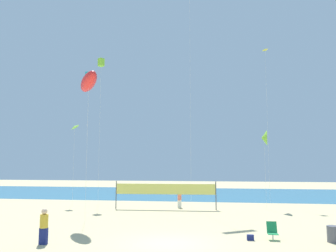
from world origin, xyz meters
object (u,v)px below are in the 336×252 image
at_px(beach_handbag, 250,238).
at_px(beachgoer_coral_shirt, 180,199).
at_px(kite_lime_diamond, 74,127).
at_px(trash_barrel, 333,234).
at_px(folding_beach_chair, 272,230).
at_px(kite_lime_delta, 264,138).
at_px(volleyball_net, 165,190).
at_px(kite_lime_box, 101,63).
at_px(beachgoer_mustard_shirt, 44,225).
at_px(kite_red_inflatable, 89,82).
at_px(kite_yellow_diamond, 265,55).

bearing_deg(beach_handbag, beachgoer_coral_shirt, 112.52).
bearing_deg(kite_lime_diamond, trash_barrel, -32.64).
relative_size(beachgoer_coral_shirt, folding_beach_chair, 1.71).
height_order(trash_barrel, kite_lime_delta, kite_lime_delta).
relative_size(folding_beach_chair, volleyball_net, 0.10).
bearing_deg(volleyball_net, folding_beach_chair, -55.57).
distance_m(beach_handbag, kite_lime_box, 23.98).
height_order(beach_handbag, kite_lime_delta, kite_lime_delta).
bearing_deg(beachgoer_coral_shirt, kite_lime_box, 142.16).
xyz_separation_m(folding_beach_chair, kite_lime_diamond, (-16.54, 12.27, 7.00)).
relative_size(beachgoer_mustard_shirt, beachgoer_coral_shirt, 1.13).
bearing_deg(beach_handbag, kite_lime_box, 133.47).
bearing_deg(folding_beach_chair, kite_red_inflatable, 134.22).
distance_m(kite_lime_diamond, kite_yellow_diamond, 20.88).
bearing_deg(volleyball_net, kite_lime_diamond, 169.92).
bearing_deg(kite_lime_delta, beachgoer_coral_shirt, -177.62).
bearing_deg(beach_handbag, volleyball_net, 119.20).
bearing_deg(kite_lime_diamond, beachgoer_mustard_shirt, -70.49).
height_order(trash_barrel, kite_red_inflatable, kite_red_inflatable).
relative_size(beachgoer_mustard_shirt, beach_handbag, 4.87).
distance_m(volleyball_net, beach_handbag, 12.66).
height_order(beach_handbag, kite_red_inflatable, kite_red_inflatable).
xyz_separation_m(trash_barrel, kite_lime_box, (-17.41, 13.91, 13.87)).
relative_size(kite_lime_box, kite_yellow_diamond, 0.92).
relative_size(beachgoer_mustard_shirt, kite_lime_box, 0.12).
distance_m(kite_lime_box, kite_lime_delta, 17.89).
bearing_deg(kite_lime_delta, kite_lime_box, 174.02).
xyz_separation_m(kite_red_inflatable, kite_lime_delta, (13.05, 8.53, -3.48)).
distance_m(kite_lime_box, kite_lime_diamond, 7.25).
relative_size(volleyball_net, kite_lime_box, 0.60).
bearing_deg(trash_barrel, folding_beach_chair, 176.16).
relative_size(volleyball_net, beach_handbag, 24.92).
bearing_deg(kite_lime_delta, folding_beach_chair, -96.60).
height_order(folding_beach_chair, kite_red_inflatable, kite_red_inflatable).
bearing_deg(beachgoer_coral_shirt, kite_yellow_diamond, 4.88).
distance_m(volleyball_net, kite_lime_delta, 9.90).
distance_m(beachgoer_mustard_shirt, kite_lime_delta, 20.12).
bearing_deg(kite_lime_delta, kite_yellow_diamond, 77.70).
height_order(volleyball_net, kite_red_inflatable, kite_red_inflatable).
bearing_deg(kite_yellow_diamond, trash_barrel, -88.10).
distance_m(beachgoer_mustard_shirt, beachgoer_coral_shirt, 15.30).
relative_size(volleyball_net, kite_yellow_diamond, 0.55).
xyz_separation_m(folding_beach_chair, kite_red_inflatable, (-11.65, 3.52, 9.20)).
distance_m(beachgoer_mustard_shirt, folding_beach_chair, 11.57).
xyz_separation_m(beachgoer_mustard_shirt, beach_handbag, (10.09, 2.35, -0.78)).
height_order(beachgoer_mustard_shirt, kite_yellow_diamond, kite_yellow_diamond).
bearing_deg(kite_lime_box, kite_yellow_diamond, 9.49).
relative_size(trash_barrel, volleyball_net, 0.09).
relative_size(beachgoer_mustard_shirt, kite_lime_diamond, 0.22).
height_order(beach_handbag, kite_lime_diamond, kite_lime_diamond).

